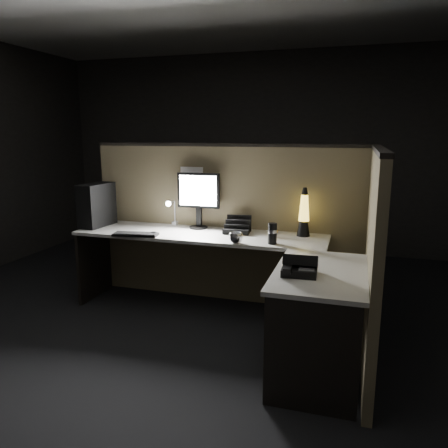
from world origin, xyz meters
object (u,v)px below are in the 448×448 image
(keyboard, at_px, (136,235))
(lava_lamp, at_px, (304,216))
(pc_tower, at_px, (97,205))
(desk_phone, at_px, (299,266))
(monitor, at_px, (199,195))

(keyboard, bearing_deg, lava_lamp, 7.00)
(pc_tower, distance_m, desk_phone, 2.29)
(lava_lamp, height_order, desk_phone, lava_lamp)
(pc_tower, xyz_separation_m, keyboard, (0.56, -0.27, -0.20))
(pc_tower, bearing_deg, lava_lamp, 9.17)
(pc_tower, relative_size, monitor, 0.79)
(pc_tower, xyz_separation_m, lava_lamp, (1.99, 0.16, -0.03))
(pc_tower, bearing_deg, keyboard, -21.07)
(lava_lamp, distance_m, desk_phone, 1.10)
(monitor, bearing_deg, keyboard, -134.44)
(monitor, height_order, lava_lamp, monitor)
(pc_tower, relative_size, lava_lamp, 0.96)
(pc_tower, height_order, lava_lamp, lava_lamp)
(lava_lamp, bearing_deg, keyboard, -163.36)
(lava_lamp, bearing_deg, pc_tower, -175.41)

